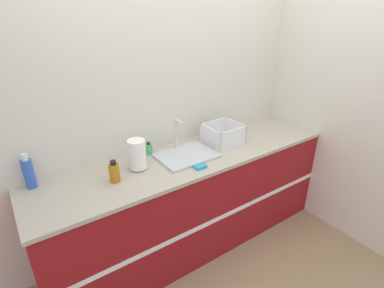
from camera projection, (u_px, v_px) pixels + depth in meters
name	position (u px, v px, depth m)	size (l,w,h in m)	color
ground_plane	(212.00, 261.00, 2.59)	(12.00, 12.00, 0.00)	#937A56
wall_back	(169.00, 98.00, 2.51)	(4.95, 0.06, 2.60)	beige
wall_right	(301.00, 85.00, 2.93)	(0.06, 2.61, 2.60)	beige
counter_cabinet	(192.00, 201.00, 2.62)	(2.57, 0.63, 0.90)	maroon
sink	(186.00, 154.00, 2.42)	(0.46, 0.35, 0.28)	silver
paper_towel_roll	(137.00, 155.00, 2.19)	(0.13, 0.13, 0.23)	#4C4C51
dish_rack	(223.00, 136.00, 2.63)	(0.30, 0.28, 0.17)	white
bottle_amber	(114.00, 172.00, 2.05)	(0.07, 0.07, 0.16)	#B26B19
bottle_blue	(29.00, 173.00, 1.97)	(0.07, 0.07, 0.25)	#2D56B7
soap_dispenser	(149.00, 149.00, 2.44)	(0.06, 0.06, 0.10)	#4CB266
sponge	(200.00, 167.00, 2.24)	(0.09, 0.06, 0.02)	#3399BF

